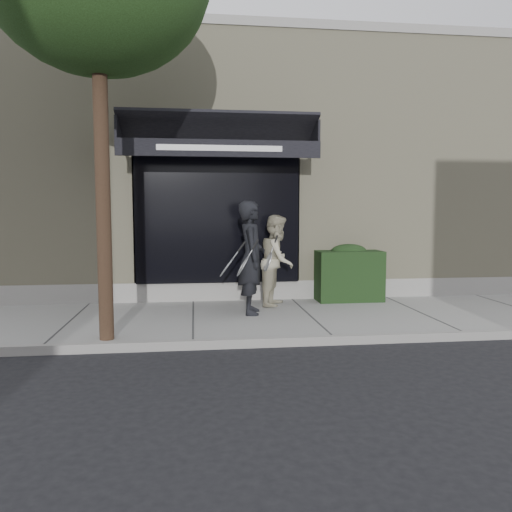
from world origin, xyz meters
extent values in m
plane|color=black|center=(0.00, 0.00, 0.00)|extent=(80.00, 80.00, 0.00)
cube|color=gray|center=(0.00, 0.00, 0.06)|extent=(20.00, 3.00, 0.12)
cube|color=gray|center=(0.00, -1.55, 0.07)|extent=(20.00, 0.10, 0.14)
cube|color=#C0B893|center=(0.00, 5.00, 2.75)|extent=(14.00, 7.00, 5.50)
cube|color=gray|center=(0.00, 1.70, 0.25)|extent=(14.02, 0.42, 0.50)
cube|color=gray|center=(0.00, 1.65, 5.55)|extent=(14.30, 0.35, 0.18)
cube|color=black|center=(-1.50, 1.55, 1.80)|extent=(3.20, 0.30, 2.60)
cube|color=gray|center=(-3.10, 1.70, 1.80)|extent=(0.08, 0.40, 2.60)
cube|color=gray|center=(0.10, 1.70, 1.80)|extent=(0.08, 0.40, 2.60)
cube|color=gray|center=(-1.50, 1.70, 3.14)|extent=(3.36, 0.40, 0.12)
cube|color=black|center=(-1.50, 1.00, 3.40)|extent=(3.60, 1.03, 0.55)
cube|color=black|center=(-1.50, 0.50, 3.01)|extent=(3.60, 0.05, 0.30)
cube|color=white|center=(-1.50, 0.47, 3.01)|extent=(2.20, 0.01, 0.10)
cube|color=black|center=(-3.28, 1.00, 3.32)|extent=(0.04, 1.00, 0.45)
cube|color=black|center=(0.28, 1.00, 3.32)|extent=(0.04, 1.00, 0.45)
cube|color=black|center=(1.10, 1.25, 0.62)|extent=(1.30, 0.70, 1.00)
ellipsoid|color=black|center=(1.10, 1.25, 1.12)|extent=(0.71, 0.38, 0.27)
cylinder|color=black|center=(-3.20, -1.30, 2.40)|extent=(0.20, 0.20, 4.80)
imported|color=black|center=(-0.98, 0.20, 1.10)|extent=(0.53, 0.76, 1.97)
torus|color=silver|center=(-1.17, -0.15, 0.99)|extent=(0.19, 0.31, 0.27)
cylinder|color=silver|center=(-1.17, -0.15, 0.99)|extent=(0.15, 0.28, 0.24)
cylinder|color=silver|center=(-1.17, -0.15, 0.99)|extent=(0.17, 0.03, 0.11)
cylinder|color=black|center=(-1.17, -0.15, 0.99)|extent=(0.19, 0.04, 0.13)
torus|color=silver|center=(-1.44, -0.19, 0.99)|extent=(0.24, 0.33, 0.26)
cylinder|color=silver|center=(-1.44, -0.19, 0.99)|extent=(0.20, 0.29, 0.22)
cylinder|color=silver|center=(-1.44, -0.19, 0.99)|extent=(0.16, 0.05, 0.12)
cylinder|color=black|center=(-1.44, -0.19, 0.99)|extent=(0.18, 0.06, 0.14)
imported|color=#B8B093|center=(-0.40, 0.91, 0.98)|extent=(0.92, 1.02, 1.72)
torus|color=silver|center=(-0.62, 0.64, 0.98)|extent=(0.15, 0.31, 0.29)
cylinder|color=silver|center=(-0.62, 0.64, 0.98)|extent=(0.12, 0.28, 0.26)
cylinder|color=silver|center=(-0.62, 0.64, 0.98)|extent=(0.18, 0.03, 0.08)
cylinder|color=black|center=(-0.62, 0.64, 0.98)|extent=(0.20, 0.05, 0.10)
camera|label=1|loc=(-1.97, -8.37, 1.92)|focal=35.00mm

